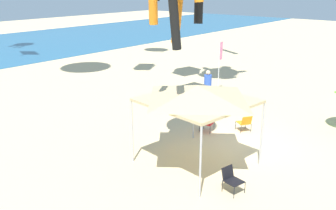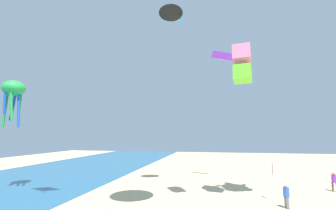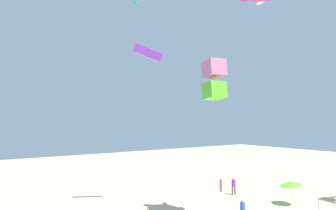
# 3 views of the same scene
# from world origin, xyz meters

# --- Properties ---
(ground) EXTENTS (120.00, 120.00, 0.10)m
(ground) POSITION_xyz_m (0.00, 0.00, -0.05)
(ground) COLOR #D6BC8C
(canopy_tent) EXTENTS (3.86, 3.95, 3.08)m
(canopy_tent) POSITION_xyz_m (-2.50, 0.40, 2.75)
(canopy_tent) COLOR #B7B7BC
(canopy_tent) RESTS_ON ground
(folding_chair_near_cooler) EXTENTS (0.64, 0.72, 0.82)m
(folding_chair_near_cooler) POSITION_xyz_m (-3.41, -1.67, 0.47)
(folding_chair_near_cooler) COLOR black
(folding_chair_near_cooler) RESTS_ON ground
(folding_chair_right_of_tent) EXTENTS (0.72, 0.64, 0.82)m
(folding_chair_right_of_tent) POSITION_xyz_m (0.29, 1.83, 0.47)
(folding_chair_right_of_tent) COLOR black
(folding_chair_right_of_tent) RESTS_ON ground
(folding_chair_left_of_tent) EXTENTS (0.77, 0.80, 0.82)m
(folding_chair_left_of_tent) POSITION_xyz_m (1.49, 0.50, 0.47)
(folding_chair_left_of_tent) COLOR black
(folding_chair_left_of_tent) RESTS_ON ground
(banner_flag) EXTENTS (0.36, 0.06, 3.28)m
(banner_flag) POSITION_xyz_m (6.27, 4.93, 1.97)
(banner_flag) COLOR silver
(banner_flag) RESTS_ON ground
(person_beachcomber) EXTENTS (0.47, 0.43, 1.83)m
(person_beachcomber) POSITION_xyz_m (4.36, 4.49, 1.07)
(person_beachcomber) COLOR slate
(person_beachcomber) RESTS_ON ground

